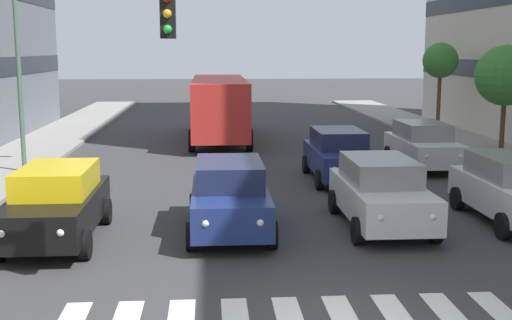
# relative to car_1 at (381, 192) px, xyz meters

# --- Properties ---
(car_1) EXTENTS (2.02, 4.44, 1.72)m
(car_1) POSITION_rel_car_1_xyz_m (0.00, 0.00, 0.00)
(car_1) COLOR silver
(car_1) RESTS_ON ground_plane
(car_2) EXTENTS (2.02, 4.44, 1.72)m
(car_2) POSITION_rel_car_1_xyz_m (3.78, 0.19, 0.00)
(car_2) COLOR navy
(car_2) RESTS_ON ground_plane
(car_3) EXTENTS (2.02, 4.44, 1.72)m
(car_3) POSITION_rel_car_1_xyz_m (7.81, 0.67, 0.00)
(car_3) COLOR black
(car_3) RESTS_ON ground_plane
(car_row2_0) EXTENTS (2.02, 4.44, 1.72)m
(car_row2_0) POSITION_rel_car_1_xyz_m (-3.69, -7.96, 0.00)
(car_row2_0) COLOR silver
(car_row2_0) RESTS_ON ground_plane
(car_row2_1) EXTENTS (2.02, 4.44, 1.72)m
(car_row2_1) POSITION_rel_car_1_xyz_m (-0.10, -5.90, 0.00)
(car_row2_1) COLOR navy
(car_row2_1) RESTS_ON ground_plane
(bus_behind_traffic) EXTENTS (2.78, 10.50, 3.00)m
(bus_behind_traffic) POSITION_rel_car_1_xyz_m (3.78, -16.22, 0.97)
(bus_behind_traffic) COLOR red
(bus_behind_traffic) RESTS_ON ground_plane
(street_lamp_right) EXTENTS (3.30, 0.28, 7.35)m
(street_lamp_right) POSITION_rel_car_1_xyz_m (10.26, -7.60, 3.79)
(street_lamp_right) COLOR #4C6B56
(street_lamp_right) RESTS_ON sidewalk_right
(street_tree_2) EXTENTS (2.48, 2.48, 4.44)m
(street_tree_2) POSITION_rel_car_1_xyz_m (-7.81, -10.37, 2.46)
(street_tree_2) COLOR #513823
(street_tree_2) RESTS_ON sidewalk_left
(street_tree_3) EXTENTS (1.82, 1.82, 4.60)m
(street_tree_3) POSITION_rel_car_1_xyz_m (-7.67, -17.67, 2.91)
(street_tree_3) COLOR #513823
(street_tree_3) RESTS_ON sidewalk_left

